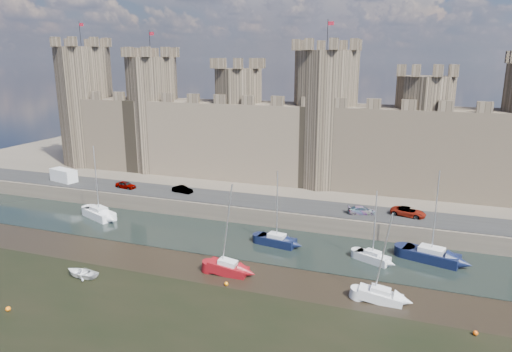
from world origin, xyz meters
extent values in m
plane|color=black|center=(0.00, 0.00, 0.00)|extent=(160.00, 160.00, 0.00)
cube|color=black|center=(0.00, 24.00, 0.04)|extent=(160.00, 12.00, 0.08)
cube|color=#4C443A|center=(0.00, 60.00, 1.25)|extent=(160.00, 60.00, 2.50)
cube|color=black|center=(0.00, 34.00, 2.55)|extent=(160.00, 7.00, 0.10)
cube|color=#42382B|center=(0.00, 48.00, 9.50)|extent=(100.00, 9.00, 14.00)
cylinder|color=#42382B|center=(-48.00, 48.00, 14.50)|extent=(11.00, 11.00, 24.00)
cylinder|color=black|center=(-48.00, 48.00, 29.00)|extent=(0.10, 0.10, 5.00)
cube|color=#A71628|center=(-47.50, 48.00, 30.80)|extent=(1.00, 0.03, 0.60)
cylinder|color=#42382B|center=(-32.00, 48.00, 13.50)|extent=(10.00, 10.00, 22.00)
cylinder|color=black|center=(-32.00, 48.00, 27.00)|extent=(0.10, 0.10, 5.00)
cube|color=#A71628|center=(-31.50, 48.00, 28.80)|extent=(1.00, 0.03, 0.60)
cylinder|color=#42382B|center=(-14.00, 48.00, 12.50)|extent=(9.00, 9.00, 20.00)
cylinder|color=#42382B|center=(2.00, 48.00, 14.00)|extent=(11.00, 11.00, 23.00)
cylinder|color=black|center=(2.00, 48.00, 28.00)|extent=(0.10, 0.10, 5.00)
cube|color=#A71628|center=(2.50, 48.00, 29.80)|extent=(1.00, 0.03, 0.60)
cylinder|color=#42382B|center=(18.00, 48.00, 12.00)|extent=(9.00, 9.00, 19.00)
imported|color=gray|center=(-29.17, 33.42, 3.14)|extent=(3.92, 2.01, 1.28)
imported|color=gray|center=(-18.67, 34.26, 3.10)|extent=(3.78, 1.89, 1.19)
imported|color=gray|center=(10.75, 33.27, 3.07)|extent=(4.25, 2.71, 1.15)
imported|color=gray|center=(17.04, 34.50, 3.16)|extent=(5.15, 3.20, 1.33)
cube|color=silver|center=(-42.41, 33.50, 3.67)|extent=(5.71, 3.42, 2.33)
cube|color=silver|center=(-28.25, 24.93, 0.70)|extent=(6.52, 4.54, 1.24)
cube|color=silver|center=(-28.25, 24.93, 1.60)|extent=(3.13, 2.58, 0.56)
cylinder|color=silver|center=(-28.25, 24.93, 6.39)|extent=(0.14, 0.14, 10.14)
cube|color=black|center=(0.89, 23.88, 0.63)|extent=(5.30, 2.71, 1.10)
cube|color=silver|center=(0.89, 23.88, 1.44)|extent=(2.43, 1.70, 0.50)
cylinder|color=silver|center=(0.89, 23.88, 5.70)|extent=(0.14, 0.14, 9.04)
cube|color=silver|center=(13.40, 22.88, 0.57)|extent=(4.48, 3.19, 0.98)
cube|color=silver|center=(13.40, 22.88, 1.29)|extent=(2.16, 1.80, 0.45)
cylinder|color=silver|center=(13.40, 22.88, 5.08)|extent=(0.14, 0.14, 8.04)
cube|color=black|center=(20.13, 25.44, 0.70)|extent=(6.94, 4.20, 1.24)
cube|color=silver|center=(20.13, 25.44, 1.60)|extent=(3.26, 2.49, 0.56)
cylinder|color=silver|center=(20.13, 25.44, 6.40)|extent=(0.14, 0.14, 10.15)
cube|color=maroon|center=(-1.99, 14.09, 0.59)|extent=(4.66, 1.84, 1.18)
cube|color=silver|center=(-1.99, 14.09, 1.45)|extent=(2.07, 1.28, 0.54)
cylinder|color=silver|center=(-1.99, 14.09, 6.02)|extent=(0.14, 0.14, 9.68)
cube|color=silver|center=(15.09, 13.59, 0.52)|extent=(4.48, 1.77, 1.05)
cube|color=silver|center=(15.09, 13.59, 1.29)|extent=(1.99, 1.23, 0.48)
cylinder|color=silver|center=(15.09, 13.59, 5.34)|extent=(0.14, 0.14, 8.59)
imported|color=white|center=(-17.39, 7.88, 0.40)|extent=(3.89, 2.79, 0.80)
sphere|color=orange|center=(-1.05, 11.41, 0.23)|extent=(0.47, 0.47, 0.47)
sphere|color=#E5520A|center=(23.66, 10.34, 0.23)|extent=(0.46, 0.46, 0.46)
sphere|color=orange|center=(-19.22, -0.55, 0.25)|extent=(0.50, 0.50, 0.50)
camera|label=1|loc=(17.15, -30.24, 23.95)|focal=32.00mm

